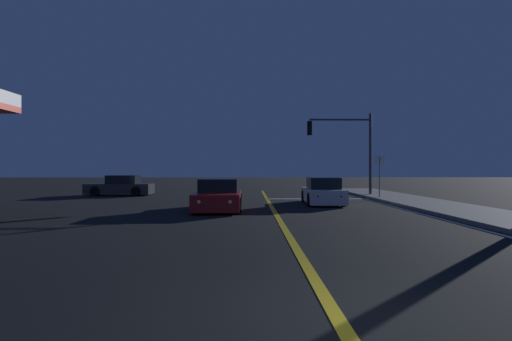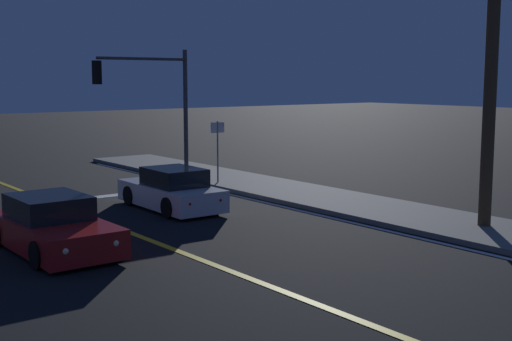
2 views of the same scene
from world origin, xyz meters
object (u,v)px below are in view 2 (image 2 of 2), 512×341
Objects in this scene: utility_pole_right at (492,45)px; traffic_signal_near_right at (153,93)px; car_lead_oncoming_white at (171,191)px; street_sign_corner at (218,143)px; car_mid_block_red at (53,227)px.

traffic_signal_near_right is at bearing 100.91° from utility_pole_right.
car_lead_oncoming_white is 6.97m from traffic_signal_near_right.
street_sign_corner is at bearing 114.02° from traffic_signal_near_right.
utility_pole_right reaches higher than street_sign_corner.
utility_pole_right is at bearing 153.22° from car_mid_block_red.
car_mid_block_red is 1.73× the size of street_sign_corner.
traffic_signal_near_right is at bearing 67.47° from car_lead_oncoming_white.
car_mid_block_red is (-5.03, -2.90, 0.00)m from car_lead_oncoming_white.
utility_pole_right is at bearing 100.91° from traffic_signal_near_right.
street_sign_corner is (-1.40, 10.94, -3.34)m from utility_pole_right.
utility_pole_right reaches higher than car_mid_block_red.
car_lead_oncoming_white is at bearing -142.19° from street_sign_corner.
car_mid_block_red is at bearing 153.59° from utility_pole_right.
traffic_signal_near_right is at bearing -131.61° from car_mid_block_red.
car_mid_block_red is 11.89m from traffic_signal_near_right.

